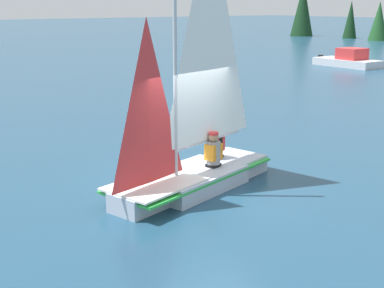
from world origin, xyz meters
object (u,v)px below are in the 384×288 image
object	(u,v)px
sailboat_main	(193,148)
sailor_crew	(216,148)
sailor_helm	(213,156)
motorboat_distant	(348,60)

from	to	relation	value
sailboat_main	sailor_crew	xyz separation A→B (m)	(0.49, -1.02, -0.26)
sailor_helm	motorboat_distant	bearing A→B (deg)	-163.14
sailboat_main	sailor_helm	world-z (taller)	sailboat_main
sailor_helm	sailor_crew	size ratio (longest dim) A/B	1.00
sailor_crew	motorboat_distant	world-z (taller)	sailor_crew
sailor_crew	motorboat_distant	xyz separation A→B (m)	(12.32, -20.60, -0.23)
sailor_helm	sailboat_main	bearing A→B (deg)	-16.78
sailboat_main	sailor_crew	distance (m)	1.16
sailboat_main	motorboat_distant	distance (m)	25.14
sailor_helm	motorboat_distant	world-z (taller)	sailor_helm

